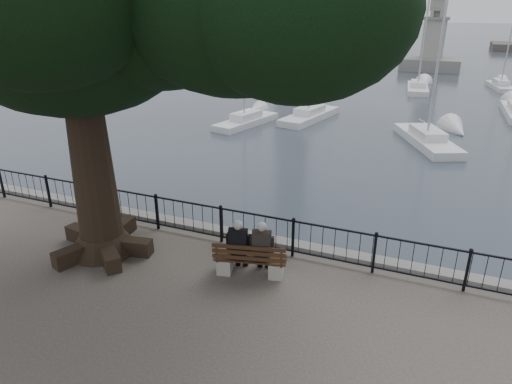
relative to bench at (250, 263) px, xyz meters
The scene contains 13 objects.
harbor 1.91m from the bench, 101.45° to the left, with size 260.00×260.00×1.20m.
railing 1.27m from the bench, 106.02° to the left, with size 22.06×0.06×1.00m.
bench is the anchor object (origin of this frame).
person_left 0.44m from the bench, behind, with size 0.51×0.76×1.42m.
person_right 0.45m from the bench, 32.83° to the left, with size 0.51×0.76×1.42m.
lion_monument 48.67m from the bench, 88.05° to the left, with size 6.34×6.34×9.26m.
sailboat_a 18.46m from the bench, 113.80° to the left, with size 2.53×5.25×9.35m.
sailboat_b 20.21m from the bench, 102.06° to the left, with size 2.67×5.91×12.33m.
sailboat_c 16.99m from the bench, 79.41° to the left, with size 3.96×6.04×10.75m.
sailboat_e 32.72m from the bench, 111.43° to the left, with size 1.90×5.09×11.86m.
sailboat_f 33.40m from the bench, 87.52° to the left, with size 2.15×5.99×12.76m.
sailboat_g 38.24m from the bench, 77.78° to the left, with size 2.20×5.03×8.28m.
sailboat_h 43.42m from the bench, 100.68° to the left, with size 2.79×5.29×11.57m.
Camera 1 is at (3.97, -7.17, 5.92)m, focal length 32.00 mm.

